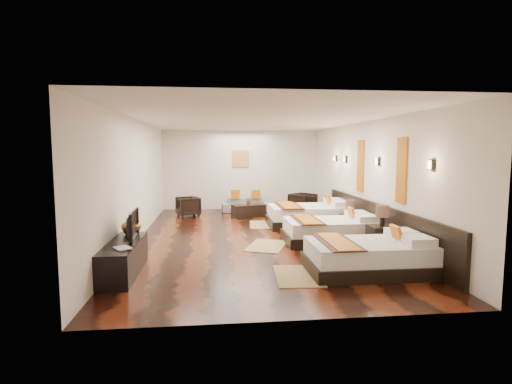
{
  "coord_description": "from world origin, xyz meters",
  "views": [
    {
      "loc": [
        -0.98,
        -9.36,
        2.09
      ],
      "look_at": [
        0.04,
        0.01,
        1.1
      ],
      "focal_mm": 27.75,
      "sensor_mm": 36.0,
      "label": 1
    }
  ],
  "objects": [
    {
      "name": "sconce_mid",
      "position": [
        2.7,
        -0.8,
        1.85
      ],
      "size": [
        0.07,
        0.12,
        0.18
      ],
      "color": "black",
      "rests_on": "right_wall"
    },
    {
      "name": "gold_artwork",
      "position": [
        0.0,
        4.73,
        1.8
      ],
      "size": [
        0.6,
        0.04,
        0.6
      ],
      "primitive_type": "cube",
      "color": "#AD873F",
      "rests_on": "back_wall"
    },
    {
      "name": "tv_console",
      "position": [
        -2.5,
        -2.63,
        0.28
      ],
      "size": [
        0.5,
        1.8,
        0.55
      ],
      "primitive_type": "cube",
      "color": "black",
      "rests_on": "floor"
    },
    {
      "name": "sconce_lounge",
      "position": [
        2.7,
        2.3,
        1.85
      ],
      "size": [
        0.07,
        0.12,
        0.18
      ],
      "color": "black",
      "rests_on": "right_wall"
    },
    {
      "name": "orange_panel_b",
      "position": [
        2.73,
        0.3,
        1.7
      ],
      "size": [
        0.04,
        0.4,
        1.3
      ],
      "primitive_type": "cube",
      "color": "#D86014",
      "rests_on": "right_wall"
    },
    {
      "name": "armchair_right",
      "position": [
        1.99,
        3.5,
        0.34
      ],
      "size": [
        1.02,
        1.03,
        0.67
      ],
      "primitive_type": "imported",
      "rotation": [
        0.0,
        0.0,
        0.67
      ],
      "color": "black",
      "rests_on": "floor"
    },
    {
      "name": "left_wall",
      "position": [
        -2.75,
        0.0,
        1.4
      ],
      "size": [
        0.01,
        9.5,
        2.8
      ],
      "primitive_type": "cube",
      "color": "silver",
      "rests_on": "floor"
    },
    {
      "name": "bed_mid",
      "position": [
        1.7,
        -0.7,
        0.27
      ],
      "size": [
        2.1,
        1.32,
        0.8
      ],
      "color": "black",
      "rests_on": "floor"
    },
    {
      "name": "sconce_far",
      "position": [
        2.7,
        1.4,
        1.85
      ],
      "size": [
        0.07,
        0.12,
        0.18
      ],
      "color": "black",
      "rests_on": "right_wall"
    },
    {
      "name": "back_wall",
      "position": [
        0.0,
        4.75,
        1.4
      ],
      "size": [
        5.5,
        0.01,
        2.8
      ],
      "primitive_type": "cube",
      "color": "silver",
      "rests_on": "floor"
    },
    {
      "name": "sofa",
      "position": [
        0.11,
        3.97,
        0.23
      ],
      "size": [
        1.63,
        0.69,
        0.47
      ],
      "primitive_type": "imported",
      "rotation": [
        0.0,
        0.0,
        0.04
      ],
      "color": "slate",
      "rests_on": "floor"
    },
    {
      "name": "table_plant",
      "position": [
        0.13,
        2.95,
        0.53
      ],
      "size": [
        0.27,
        0.25,
        0.26
      ],
      "primitive_type": "imported",
      "rotation": [
        0.0,
        0.0,
        0.21
      ],
      "color": "#346321",
      "rests_on": "coffee_table"
    },
    {
      "name": "jute_mat_mid",
      "position": [
        0.18,
        -0.91,
        0.01
      ],
      "size": [
        1.13,
        1.39,
        0.01
      ],
      "primitive_type": "cube",
      "rotation": [
        0.0,
        0.0,
        -0.36
      ],
      "color": "#947C4B",
      "rests_on": "floor"
    },
    {
      "name": "figurine",
      "position": [
        -2.5,
        -1.95,
        0.73
      ],
      "size": [
        0.45,
        0.45,
        0.37
      ],
      "primitive_type": "imported",
      "rotation": [
        0.0,
        0.0,
        -0.35
      ],
      "color": "brown",
      "rests_on": "tv_console"
    },
    {
      "name": "coffee_table",
      "position": [
        0.11,
        2.92,
        0.2
      ],
      "size": [
        1.1,
        0.76,
        0.4
      ],
      "primitive_type": "cube",
      "rotation": [
        0.0,
        0.0,
        0.28
      ],
      "color": "black",
      "rests_on": "floor"
    },
    {
      "name": "bed_far",
      "position": [
        1.7,
        1.27,
        0.3
      ],
      "size": [
        2.3,
        1.45,
        0.88
      ],
      "color": "black",
      "rests_on": "floor"
    },
    {
      "name": "floor",
      "position": [
        0.0,
        0.0,
        0.0
      ],
      "size": [
        5.5,
        9.5,
        0.01
      ],
      "primitive_type": "cube",
      "color": "black",
      "rests_on": "ground"
    },
    {
      "name": "book",
      "position": [
        -2.5,
        -3.16,
        0.56
      ],
      "size": [
        0.35,
        0.37,
        0.03
      ],
      "primitive_type": "imported",
      "rotation": [
        0.0,
        0.0,
        0.58
      ],
      "color": "black",
      "rests_on": "tv_console"
    },
    {
      "name": "armchair_left",
      "position": [
        -1.8,
        3.31,
        0.31
      ],
      "size": [
        0.87,
        0.85,
        0.62
      ],
      "primitive_type": "imported",
      "rotation": [
        0.0,
        0.0,
        -1.23
      ],
      "color": "black",
      "rests_on": "floor"
    },
    {
      "name": "jute_mat_near",
      "position": [
        0.41,
        -3.04,
        0.01
      ],
      "size": [
        0.84,
        1.25,
        0.01
      ],
      "primitive_type": "cube",
      "rotation": [
        0.0,
        0.0,
        -0.07
      ],
      "color": "#947C4B",
      "rests_on": "floor"
    },
    {
      "name": "orange_panel_a",
      "position": [
        2.73,
        -1.9,
        1.7
      ],
      "size": [
        0.04,
        0.4,
        1.3
      ],
      "primitive_type": "cube",
      "color": "#D86014",
      "rests_on": "right_wall"
    },
    {
      "name": "jute_mat_far",
      "position": [
        0.41,
        1.58,
        0.01
      ],
      "size": [
        0.84,
        1.26,
        0.01
      ],
      "primitive_type": "cube",
      "rotation": [
        0.0,
        0.0,
        -0.08
      ],
      "color": "#947C4B",
      "rests_on": "floor"
    },
    {
      "name": "bed_near",
      "position": [
        1.7,
        -2.93,
        0.28
      ],
      "size": [
        2.11,
        1.33,
        0.81
      ],
      "color": "black",
      "rests_on": "floor"
    },
    {
      "name": "headboard_panel",
      "position": [
        2.71,
        -0.8,
        0.45
      ],
      "size": [
        0.08,
        6.6,
        0.9
      ],
      "primitive_type": "cube",
      "color": "black",
      "rests_on": "floor"
    },
    {
      "name": "tv",
      "position": [
        -2.45,
        -2.39,
        0.8
      ],
      "size": [
        0.16,
        0.87,
        0.5
      ],
      "primitive_type": "imported",
      "rotation": [
        0.0,
        0.0,
        1.62
      ],
      "color": "black",
      "rests_on": "tv_console"
    },
    {
      "name": "nightstand_a",
      "position": [
        2.44,
        -1.71,
        0.35
      ],
      "size": [
        0.5,
        0.5,
        0.98
      ],
      "color": "black",
      "rests_on": "floor"
    },
    {
      "name": "nightstand_b",
      "position": [
        2.44,
        0.19,
        0.3
      ],
      "size": [
        0.43,
        0.43,
        0.85
      ],
      "color": "black",
      "rests_on": "floor"
    },
    {
      "name": "sconce_near",
      "position": [
        2.7,
        -3.0,
        1.85
      ],
      "size": [
        0.07,
        0.12,
        0.18
      ],
      "color": "black",
      "rests_on": "right_wall"
    },
    {
      "name": "ceiling",
      "position": [
        0.0,
        0.0,
        2.8
      ],
      "size": [
        5.5,
        9.5,
        0.01
      ],
      "primitive_type": "cube",
      "color": "white",
      "rests_on": "floor"
    },
    {
      "name": "right_wall",
      "position": [
        2.75,
        0.0,
        1.4
      ],
      "size": [
        0.01,
        9.5,
        2.8
      ],
      "primitive_type": "cube",
      "color": "silver",
      "rests_on": "floor"
    }
  ]
}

